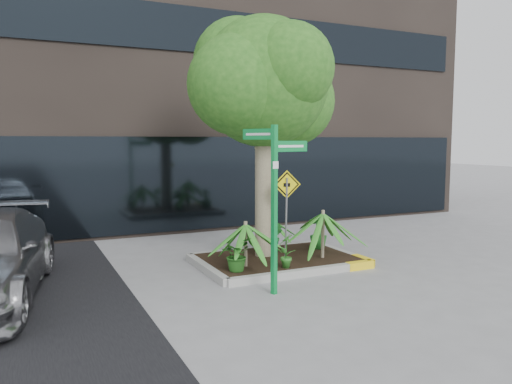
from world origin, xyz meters
name	(u,v)px	position (x,y,z in m)	size (l,w,h in m)	color
ground	(276,268)	(0.00, 0.00, 0.00)	(80.00, 80.00, 0.00)	gray
planter	(280,259)	(0.23, 0.27, 0.10)	(3.35, 2.36, 0.15)	#9E9E99
tree	(263,82)	(-0.01, 0.58, 3.79)	(3.46, 3.07, 5.20)	#9C9271
palm_front	(323,213)	(1.02, -0.15, 1.09)	(1.13, 1.13, 1.26)	#9C9271
palm_left	(246,224)	(-0.73, -0.12, 0.98)	(1.00, 1.00, 1.11)	#9C9271
palm_back	(271,219)	(0.49, 1.18, 0.80)	(0.79, 0.79, 0.88)	#9C9271
shrub_a	(236,254)	(-1.03, -0.36, 0.47)	(0.57, 0.57, 0.63)	#1E5317
shrub_b	(319,233)	(1.43, 0.65, 0.51)	(0.40, 0.40, 0.72)	#1E6420
shrub_c	(286,250)	(-0.07, -0.55, 0.50)	(0.37, 0.37, 0.71)	#2C7223
shrub_d	(274,237)	(0.37, 0.79, 0.48)	(0.37, 0.37, 0.66)	#1A5C1F
street_sign_post	(274,190)	(-0.79, -1.43, 1.77)	(0.99, 0.82, 2.86)	#0C8D3B
cattle_sign	(287,200)	(0.19, -0.08, 1.40)	(0.56, 0.16, 1.85)	slate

